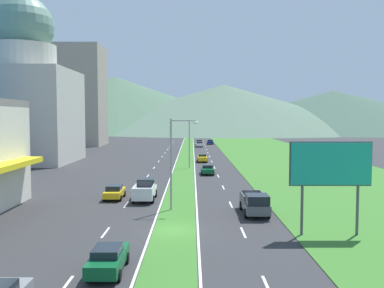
# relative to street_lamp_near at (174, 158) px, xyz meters

# --- Properties ---
(ground_plane) EXTENTS (600.00, 600.00, 0.00)m
(ground_plane) POSITION_rel_street_lamp_near_xyz_m (0.31, -6.86, -4.83)
(ground_plane) COLOR #2D2D30
(grass_median) EXTENTS (3.20, 240.00, 0.06)m
(grass_median) POSITION_rel_street_lamp_near_xyz_m (0.31, 53.14, -4.80)
(grass_median) COLOR #387028
(grass_median) RESTS_ON ground_plane
(grass_verge_right) EXTENTS (24.00, 240.00, 0.06)m
(grass_verge_right) POSITION_rel_street_lamp_near_xyz_m (20.91, 53.14, -4.80)
(grass_verge_right) COLOR #387028
(grass_verge_right) RESTS_ON ground_plane
(lane_dash_left_1) EXTENTS (0.16, 2.80, 0.01)m
(lane_dash_left_1) POSITION_rel_street_lamp_near_xyz_m (-4.79, -17.07, -4.83)
(lane_dash_left_1) COLOR silver
(lane_dash_left_1) RESTS_ON ground_plane
(lane_dash_left_2) EXTENTS (0.16, 2.80, 0.01)m
(lane_dash_left_2) POSITION_rel_street_lamp_near_xyz_m (-4.79, -7.28, -4.83)
(lane_dash_left_2) COLOR silver
(lane_dash_left_2) RESTS_ON ground_plane
(lane_dash_left_3) EXTENTS (0.16, 2.80, 0.01)m
(lane_dash_left_3) POSITION_rel_street_lamp_near_xyz_m (-4.79, 2.52, -4.83)
(lane_dash_left_3) COLOR silver
(lane_dash_left_3) RESTS_ON ground_plane
(lane_dash_left_4) EXTENTS (0.16, 2.80, 0.01)m
(lane_dash_left_4) POSITION_rel_street_lamp_near_xyz_m (-4.79, 12.31, -4.83)
(lane_dash_left_4) COLOR silver
(lane_dash_left_4) RESTS_ON ground_plane
(lane_dash_left_5) EXTENTS (0.16, 2.80, 0.01)m
(lane_dash_left_5) POSITION_rel_street_lamp_near_xyz_m (-4.79, 22.11, -4.83)
(lane_dash_left_5) COLOR silver
(lane_dash_left_5) RESTS_ON ground_plane
(lane_dash_left_6) EXTENTS (0.16, 2.80, 0.01)m
(lane_dash_left_6) POSITION_rel_street_lamp_near_xyz_m (-4.79, 31.90, -4.83)
(lane_dash_left_6) COLOR silver
(lane_dash_left_6) RESTS_ON ground_plane
(lane_dash_left_7) EXTENTS (0.16, 2.80, 0.01)m
(lane_dash_left_7) POSITION_rel_street_lamp_near_xyz_m (-4.79, 41.69, -4.83)
(lane_dash_left_7) COLOR silver
(lane_dash_left_7) RESTS_ON ground_plane
(lane_dash_left_8) EXTENTS (0.16, 2.80, 0.01)m
(lane_dash_left_8) POSITION_rel_street_lamp_near_xyz_m (-4.79, 51.49, -4.83)
(lane_dash_left_8) COLOR silver
(lane_dash_left_8) RESTS_ON ground_plane
(lane_dash_left_9) EXTENTS (0.16, 2.80, 0.01)m
(lane_dash_left_9) POSITION_rel_street_lamp_near_xyz_m (-4.79, 61.28, -4.83)
(lane_dash_left_9) COLOR silver
(lane_dash_left_9) RESTS_ON ground_plane
(lane_dash_left_10) EXTENTS (0.16, 2.80, 0.01)m
(lane_dash_left_10) POSITION_rel_street_lamp_near_xyz_m (-4.79, 71.07, -4.83)
(lane_dash_left_10) COLOR silver
(lane_dash_left_10) RESTS_ON ground_plane
(lane_dash_left_11) EXTENTS (0.16, 2.80, 0.01)m
(lane_dash_left_11) POSITION_rel_street_lamp_near_xyz_m (-4.79, 80.87, -4.83)
(lane_dash_left_11) COLOR silver
(lane_dash_left_11) RESTS_ON ground_plane
(lane_dash_left_12) EXTENTS (0.16, 2.80, 0.01)m
(lane_dash_left_12) POSITION_rel_street_lamp_near_xyz_m (-4.79, 90.66, -4.83)
(lane_dash_left_12) COLOR silver
(lane_dash_left_12) RESTS_ON ground_plane
(lane_dash_left_13) EXTENTS (0.16, 2.80, 0.01)m
(lane_dash_left_13) POSITION_rel_street_lamp_near_xyz_m (-4.79, 100.46, -4.83)
(lane_dash_left_13) COLOR silver
(lane_dash_left_13) RESTS_ON ground_plane
(lane_dash_left_14) EXTENTS (0.16, 2.80, 0.01)m
(lane_dash_left_14) POSITION_rel_street_lamp_near_xyz_m (-4.79, 110.25, -4.83)
(lane_dash_left_14) COLOR silver
(lane_dash_left_14) RESTS_ON ground_plane
(lane_dash_right_1) EXTENTS (0.16, 2.80, 0.01)m
(lane_dash_right_1) POSITION_rel_street_lamp_near_xyz_m (5.41, -17.07, -4.83)
(lane_dash_right_1) COLOR silver
(lane_dash_right_1) RESTS_ON ground_plane
(lane_dash_right_2) EXTENTS (0.16, 2.80, 0.01)m
(lane_dash_right_2) POSITION_rel_street_lamp_near_xyz_m (5.41, -7.28, -4.83)
(lane_dash_right_2) COLOR silver
(lane_dash_right_2) RESTS_ON ground_plane
(lane_dash_right_3) EXTENTS (0.16, 2.80, 0.01)m
(lane_dash_right_3) POSITION_rel_street_lamp_near_xyz_m (5.41, 2.52, -4.83)
(lane_dash_right_3) COLOR silver
(lane_dash_right_3) RESTS_ON ground_plane
(lane_dash_right_4) EXTENTS (0.16, 2.80, 0.01)m
(lane_dash_right_4) POSITION_rel_street_lamp_near_xyz_m (5.41, 12.31, -4.83)
(lane_dash_right_4) COLOR silver
(lane_dash_right_4) RESTS_ON ground_plane
(lane_dash_right_5) EXTENTS (0.16, 2.80, 0.01)m
(lane_dash_right_5) POSITION_rel_street_lamp_near_xyz_m (5.41, 22.11, -4.83)
(lane_dash_right_5) COLOR silver
(lane_dash_right_5) RESTS_ON ground_plane
(lane_dash_right_6) EXTENTS (0.16, 2.80, 0.01)m
(lane_dash_right_6) POSITION_rel_street_lamp_near_xyz_m (5.41, 31.90, -4.83)
(lane_dash_right_6) COLOR silver
(lane_dash_right_6) RESTS_ON ground_plane
(lane_dash_right_7) EXTENTS (0.16, 2.80, 0.01)m
(lane_dash_right_7) POSITION_rel_street_lamp_near_xyz_m (5.41, 41.69, -4.83)
(lane_dash_right_7) COLOR silver
(lane_dash_right_7) RESTS_ON ground_plane
(lane_dash_right_8) EXTENTS (0.16, 2.80, 0.01)m
(lane_dash_right_8) POSITION_rel_street_lamp_near_xyz_m (5.41, 51.49, -4.83)
(lane_dash_right_8) COLOR silver
(lane_dash_right_8) RESTS_ON ground_plane
(lane_dash_right_9) EXTENTS (0.16, 2.80, 0.01)m
(lane_dash_right_9) POSITION_rel_street_lamp_near_xyz_m (5.41, 61.28, -4.83)
(lane_dash_right_9) COLOR silver
(lane_dash_right_9) RESTS_ON ground_plane
(lane_dash_right_10) EXTENTS (0.16, 2.80, 0.01)m
(lane_dash_right_10) POSITION_rel_street_lamp_near_xyz_m (5.41, 71.07, -4.83)
(lane_dash_right_10) COLOR silver
(lane_dash_right_10) RESTS_ON ground_plane
(lane_dash_right_11) EXTENTS (0.16, 2.80, 0.01)m
(lane_dash_right_11) POSITION_rel_street_lamp_near_xyz_m (5.41, 80.87, -4.83)
(lane_dash_right_11) COLOR silver
(lane_dash_right_11) RESTS_ON ground_plane
(lane_dash_right_12) EXTENTS (0.16, 2.80, 0.01)m
(lane_dash_right_12) POSITION_rel_street_lamp_near_xyz_m (5.41, 90.66, -4.83)
(lane_dash_right_12) COLOR silver
(lane_dash_right_12) RESTS_ON ground_plane
(lane_dash_right_13) EXTENTS (0.16, 2.80, 0.01)m
(lane_dash_right_13) POSITION_rel_street_lamp_near_xyz_m (5.41, 100.46, -4.83)
(lane_dash_right_13) COLOR silver
(lane_dash_right_13) RESTS_ON ground_plane
(lane_dash_right_14) EXTENTS (0.16, 2.80, 0.01)m
(lane_dash_right_14) POSITION_rel_street_lamp_near_xyz_m (5.41, 110.25, -4.83)
(lane_dash_right_14) COLOR silver
(lane_dash_right_14) RESTS_ON ground_plane
(edge_line_median_left) EXTENTS (0.16, 240.00, 0.01)m
(edge_line_median_left) POSITION_rel_street_lamp_near_xyz_m (-1.44, 53.14, -4.83)
(edge_line_median_left) COLOR silver
(edge_line_median_left) RESTS_ON ground_plane
(edge_line_median_right) EXTENTS (0.16, 240.00, 0.01)m
(edge_line_median_right) POSITION_rel_street_lamp_near_xyz_m (2.06, 53.14, -4.83)
(edge_line_median_right) COLOR silver
(edge_line_median_right) RESTS_ON ground_plane
(domed_building) EXTENTS (17.99, 17.99, 30.95)m
(domed_building) POSITION_rel_street_lamp_near_xyz_m (-29.79, 40.51, 7.89)
(domed_building) COLOR #B7B2A8
(domed_building) RESTS_ON ground_plane
(midrise_colored) EXTENTS (14.09, 14.09, 29.61)m
(midrise_colored) POSITION_rel_street_lamp_near_xyz_m (-32.05, 87.32, 9.97)
(midrise_colored) COLOR #9E9384
(midrise_colored) RESTS_ON ground_plane
(hill_far_left) EXTENTS (212.66, 212.66, 35.87)m
(hill_far_left) POSITION_rel_street_lamp_near_xyz_m (-50.96, 248.18, 13.10)
(hill_far_left) COLOR #47664C
(hill_far_left) RESTS_ON ground_plane
(hill_far_center) EXTENTS (194.98, 194.98, 28.73)m
(hill_far_center) POSITION_rel_street_lamp_near_xyz_m (21.62, 224.18, 9.53)
(hill_far_center) COLOR #516B56
(hill_far_center) RESTS_ON ground_plane
(hill_far_right) EXTENTS (188.86, 188.86, 25.28)m
(hill_far_right) POSITION_rel_street_lamp_near_xyz_m (91.60, 227.12, 7.81)
(hill_far_right) COLOR #3D5647
(hill_far_right) RESTS_ON ground_plane
(street_lamp_near) EXTENTS (2.61, 0.34, 8.37)m
(street_lamp_near) POSITION_rel_street_lamp_near_xyz_m (0.00, 0.00, 0.00)
(street_lamp_near) COLOR #99999E
(street_lamp_near) RESTS_ON ground_plane
(street_lamp_mid) EXTENTS (3.55, 0.28, 8.04)m
(street_lamp_mid) POSITION_rel_street_lamp_near_xyz_m (0.70, 31.32, -0.08)
(street_lamp_mid) COLOR #99999E
(street_lamp_mid) RESTS_ON ground_plane
(billboard_roadside) EXTENTS (5.90, 0.28, 6.80)m
(billboard_roadside) POSITION_rel_street_lamp_near_xyz_m (11.52, -8.11, 0.15)
(billboard_roadside) COLOR #4C4C51
(billboard_roadside) RESTS_ON ground_plane
(car_0) EXTENTS (1.89, 4.63, 1.47)m
(car_0) POSITION_rel_street_lamp_near_xyz_m (3.61, 41.24, -4.07)
(car_0) COLOR yellow
(car_0) RESTS_ON ground_plane
(car_1) EXTENTS (1.87, 4.01, 1.45)m
(car_1) POSITION_rel_street_lamp_near_xyz_m (-6.47, 5.35, -4.09)
(car_1) COLOR yellow
(car_1) RESTS_ON ground_plane
(car_3) EXTENTS (2.01, 4.39, 1.51)m
(car_3) POSITION_rel_street_lamp_near_xyz_m (3.71, 80.34, -4.07)
(car_3) COLOR silver
(car_3) RESTS_ON ground_plane
(car_4) EXTENTS (1.89, 4.19, 1.48)m
(car_4) POSITION_rel_street_lamp_near_xyz_m (7.35, 91.76, -4.07)
(car_4) COLOR navy
(car_4) RESTS_ON ground_plane
(car_5) EXTENTS (2.02, 4.45, 1.45)m
(car_5) POSITION_rel_street_lamp_near_xyz_m (3.91, 91.22, -4.09)
(car_5) COLOR black
(car_5) RESTS_ON ground_plane
(car_6) EXTENTS (1.85, 4.33, 1.47)m
(car_6) POSITION_rel_street_lamp_near_xyz_m (-3.00, -15.13, -4.07)
(car_6) COLOR #0C5128
(car_6) RESTS_ON ground_plane
(car_7) EXTENTS (1.92, 4.18, 1.41)m
(car_7) POSITION_rel_street_lamp_near_xyz_m (3.95, 24.05, -4.11)
(car_7) COLOR #0C5128
(car_7) RESTS_ON ground_plane
(pickup_truck_0) EXTENTS (2.18, 5.40, 2.00)m
(pickup_truck_0) POSITION_rel_street_lamp_near_xyz_m (7.12, -1.65, -3.85)
(pickup_truck_0) COLOR #515459
(pickup_truck_0) RESTS_ON ground_plane
(pickup_truck_1) EXTENTS (2.18, 5.40, 2.00)m
(pickup_truck_1) POSITION_rel_street_lamp_near_xyz_m (-3.23, 5.10, -3.85)
(pickup_truck_1) COLOR silver
(pickup_truck_1) RESTS_ON ground_plane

